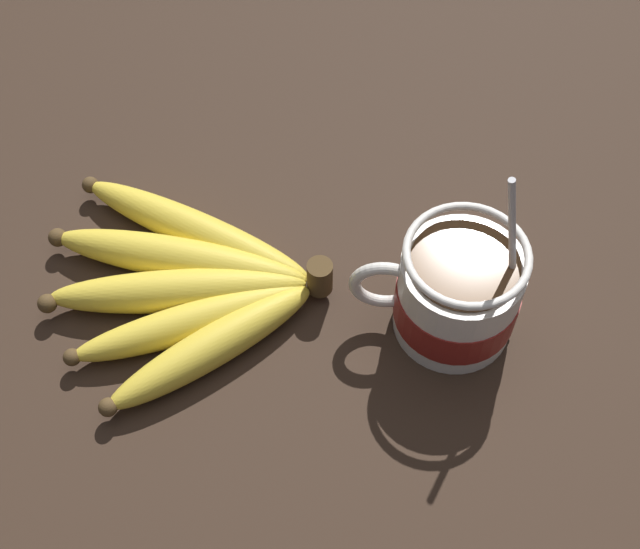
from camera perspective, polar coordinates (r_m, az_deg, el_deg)
The scene contains 3 objects.
table at distance 69.40cm, azimuth 2.28°, elevation -4.66°, with size 91.12×91.12×3.20cm.
coffee_mug at distance 65.81cm, azimuth 8.67°, elevation -1.23°, with size 12.74×9.16×17.37cm.
banana_bunch at distance 69.23cm, azimuth -8.34°, elevation -0.62°, with size 22.93×22.41×4.03cm.
Camera 1 is at (-0.04, 33.49, 62.38)cm, focal length 50.00 mm.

